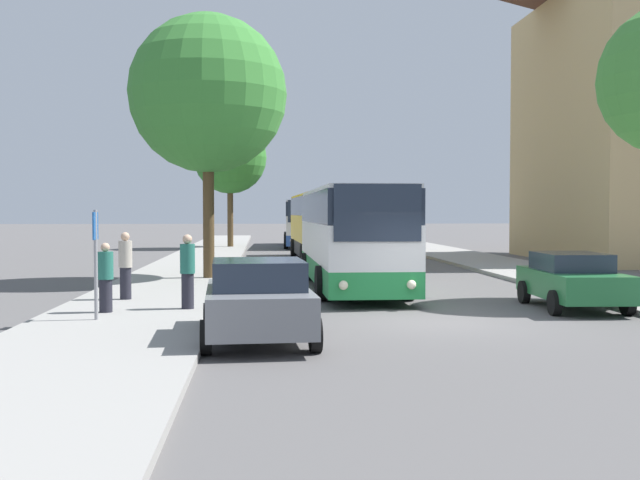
{
  "coord_description": "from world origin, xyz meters",
  "views": [
    {
      "loc": [
        -3.96,
        -16.64,
        2.48
      ],
      "look_at": [
        -1.3,
        17.02,
        1.24
      ],
      "focal_mm": 42.0,
      "sensor_mm": 36.0,
      "label": 1
    }
  ],
  "objects_px": {
    "parked_car_right_near": "(572,279)",
    "pedestrian_walking_back": "(106,277)",
    "pedestrian_waiting_far": "(125,265)",
    "parked_car_left_curb": "(258,300)",
    "bus_middle": "(322,225)",
    "pedestrian_waiting_near": "(188,271)",
    "bus_stop_sign": "(96,251)",
    "tree_left_far": "(208,94)",
    "bus_front": "(350,236)",
    "tree_left_near": "(230,158)",
    "bus_rear": "(303,222)"
  },
  "relations": [
    {
      "from": "parked_car_left_curb",
      "to": "tree_left_near",
      "type": "relative_size",
      "value": 0.47
    },
    {
      "from": "pedestrian_walking_back",
      "to": "tree_left_far",
      "type": "bearing_deg",
      "value": 43.04
    },
    {
      "from": "parked_car_right_near",
      "to": "pedestrian_walking_back",
      "type": "bearing_deg",
      "value": 7.3
    },
    {
      "from": "pedestrian_waiting_near",
      "to": "tree_left_far",
      "type": "relative_size",
      "value": 0.19
    },
    {
      "from": "parked_car_left_curb",
      "to": "parked_car_right_near",
      "type": "distance_m",
      "value": 9.16
    },
    {
      "from": "bus_stop_sign",
      "to": "bus_rear",
      "type": "bearing_deg",
      "value": 80.07
    },
    {
      "from": "bus_front",
      "to": "tree_left_far",
      "type": "xyz_separation_m",
      "value": [
        -4.76,
        2.88,
        4.96
      ]
    },
    {
      "from": "pedestrian_waiting_far",
      "to": "tree_left_far",
      "type": "relative_size",
      "value": 0.19
    },
    {
      "from": "bus_middle",
      "to": "pedestrian_walking_back",
      "type": "distance_m",
      "value": 21.71
    },
    {
      "from": "bus_front",
      "to": "bus_stop_sign",
      "type": "relative_size",
      "value": 4.66
    },
    {
      "from": "bus_stop_sign",
      "to": "pedestrian_walking_back",
      "type": "bearing_deg",
      "value": 92.03
    },
    {
      "from": "pedestrian_waiting_far",
      "to": "tree_left_near",
      "type": "relative_size",
      "value": 0.21
    },
    {
      "from": "parked_car_left_curb",
      "to": "parked_car_right_near",
      "type": "height_order",
      "value": "parked_car_left_curb"
    },
    {
      "from": "pedestrian_waiting_far",
      "to": "parked_car_left_curb",
      "type": "bearing_deg",
      "value": 11.58
    },
    {
      "from": "pedestrian_waiting_far",
      "to": "parked_car_right_near",
      "type": "bearing_deg",
      "value": 62.7
    },
    {
      "from": "bus_front",
      "to": "pedestrian_waiting_near",
      "type": "height_order",
      "value": "bus_front"
    },
    {
      "from": "tree_left_near",
      "to": "tree_left_far",
      "type": "xyz_separation_m",
      "value": [
        0.23,
        -24.64,
        0.44
      ]
    },
    {
      "from": "bus_front",
      "to": "bus_rear",
      "type": "bearing_deg",
      "value": 89.37
    },
    {
      "from": "pedestrian_waiting_far",
      "to": "bus_front",
      "type": "bearing_deg",
      "value": 100.88
    },
    {
      "from": "parked_car_left_curb",
      "to": "bus_stop_sign",
      "type": "distance_m",
      "value": 4.27
    },
    {
      "from": "bus_stop_sign",
      "to": "tree_left_far",
      "type": "height_order",
      "value": "tree_left_far"
    },
    {
      "from": "pedestrian_waiting_near",
      "to": "tree_left_near",
      "type": "xyz_separation_m",
      "value": [
        -0.32,
        33.35,
        5.18
      ]
    },
    {
      "from": "pedestrian_walking_back",
      "to": "pedestrian_waiting_near",
      "type": "bearing_deg",
      "value": -20.74
    },
    {
      "from": "pedestrian_waiting_near",
      "to": "bus_middle",
      "type": "bearing_deg",
      "value": -62.87
    },
    {
      "from": "parked_car_left_curb",
      "to": "pedestrian_walking_back",
      "type": "height_order",
      "value": "pedestrian_walking_back"
    },
    {
      "from": "pedestrian_walking_back",
      "to": "tree_left_near",
      "type": "distance_m",
      "value": 34.3
    },
    {
      "from": "bus_stop_sign",
      "to": "tree_left_far",
      "type": "distance_m",
      "value": 11.72
    },
    {
      "from": "parked_car_left_curb",
      "to": "tree_left_near",
      "type": "height_order",
      "value": "tree_left_near"
    },
    {
      "from": "bus_middle",
      "to": "parked_car_left_curb",
      "type": "height_order",
      "value": "bus_middle"
    },
    {
      "from": "bus_front",
      "to": "pedestrian_walking_back",
      "type": "relative_size",
      "value": 6.86
    },
    {
      "from": "pedestrian_walking_back",
      "to": "tree_left_far",
      "type": "relative_size",
      "value": 0.17
    },
    {
      "from": "bus_rear",
      "to": "parked_car_left_curb",
      "type": "height_order",
      "value": "bus_rear"
    },
    {
      "from": "parked_car_right_near",
      "to": "bus_middle",
      "type": "bearing_deg",
      "value": -73.22
    },
    {
      "from": "bus_middle",
      "to": "parked_car_left_curb",
      "type": "xyz_separation_m",
      "value": [
        -3.21,
        -24.1,
        -1.0
      ]
    },
    {
      "from": "parked_car_left_curb",
      "to": "tree_left_far",
      "type": "distance_m",
      "value": 14.11
    },
    {
      "from": "pedestrian_waiting_far",
      "to": "tree_left_far",
      "type": "bearing_deg",
      "value": 146.3
    },
    {
      "from": "pedestrian_walking_back",
      "to": "pedestrian_waiting_far",
      "type": "bearing_deg",
      "value": 54.07
    },
    {
      "from": "parked_car_left_curb",
      "to": "pedestrian_waiting_far",
      "type": "height_order",
      "value": "pedestrian_waiting_far"
    },
    {
      "from": "bus_front",
      "to": "bus_middle",
      "type": "xyz_separation_m",
      "value": [
        0.26,
        14.28,
        0.09
      ]
    },
    {
      "from": "bus_front",
      "to": "pedestrian_walking_back",
      "type": "xyz_separation_m",
      "value": [
        -6.51,
        -6.33,
        -0.76
      ]
    },
    {
      "from": "parked_car_left_curb",
      "to": "pedestrian_waiting_near",
      "type": "relative_size",
      "value": 2.22
    },
    {
      "from": "bus_front",
      "to": "bus_middle",
      "type": "height_order",
      "value": "bus_middle"
    },
    {
      "from": "bus_stop_sign",
      "to": "pedestrian_walking_back",
      "type": "distance_m",
      "value": 1.39
    },
    {
      "from": "parked_car_left_curb",
      "to": "pedestrian_walking_back",
      "type": "relative_size",
      "value": 2.47
    },
    {
      "from": "parked_car_left_curb",
      "to": "tree_left_near",
      "type": "bearing_deg",
      "value": 90.16
    },
    {
      "from": "bus_front",
      "to": "parked_car_right_near",
      "type": "height_order",
      "value": "bus_front"
    },
    {
      "from": "bus_stop_sign",
      "to": "tree_left_far",
      "type": "bearing_deg",
      "value": 80.68
    },
    {
      "from": "parked_car_right_near",
      "to": "tree_left_far",
      "type": "bearing_deg",
      "value": -37.24
    },
    {
      "from": "pedestrian_waiting_near",
      "to": "parked_car_left_curb",
      "type": "bearing_deg",
      "value": 154.12
    },
    {
      "from": "bus_rear",
      "to": "parked_car_right_near",
      "type": "relative_size",
      "value": 2.95
    }
  ]
}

